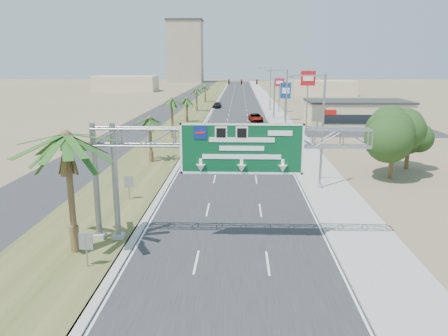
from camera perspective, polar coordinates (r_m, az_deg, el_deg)
road at (r=125.91m, az=1.89°, el=8.56°), size 12.00×300.00×0.02m
sidewalk_right at (r=126.17m, az=5.80°, el=8.53°), size 4.00×300.00×0.10m
median_grass at (r=126.33m, az=-2.70°, el=8.59°), size 7.00×300.00×0.12m
opposing_road at (r=127.10m, az=-5.88°, el=8.54°), size 8.00×300.00×0.02m
sign_gantry at (r=25.86m, az=-1.14°, el=2.84°), size 16.75×1.24×7.50m
palm_near at (r=25.62m, az=-19.94°, el=3.91°), size 5.70×5.70×8.35m
palm_row_b at (r=48.82m, az=-9.68°, el=6.32°), size 3.99×3.99×5.95m
palm_row_c at (r=64.41m, az=-6.85°, el=8.80°), size 3.99×3.99×6.75m
palm_row_d at (r=82.29m, az=-4.91°, el=8.98°), size 3.99×3.99×5.45m
palm_row_e at (r=101.09m, az=-3.62°, el=10.22°), size 3.99×3.99×6.15m
palm_row_f at (r=125.98m, az=-2.49°, el=10.70°), size 3.99×3.99×5.75m
streetlight_near at (r=38.58m, az=12.41°, el=4.02°), size 3.27×0.44×10.00m
streetlight_mid at (r=68.08m, az=7.97°, el=8.19°), size 3.27×0.44×10.00m
streetlight_far at (r=103.86m, az=5.96°, el=10.04°), size 3.27×0.44×10.00m
signal_mast at (r=87.76m, az=5.25°, el=9.53°), size 10.28×0.71×8.00m
store_building at (r=84.73m, az=16.95°, el=6.93°), size 18.00×10.00×4.00m
oak_near at (r=44.41m, az=21.34°, el=4.41°), size 4.50×4.50×6.80m
oak_far at (r=49.25m, az=23.07°, el=4.22°), size 3.50×3.50×5.60m
median_signback_a at (r=24.79m, az=-17.59°, el=-9.42°), size 0.75×0.08×2.08m
median_signback_b at (r=35.85m, az=-12.35°, el=-2.00°), size 0.75×0.08×2.08m
tower_distant at (r=267.49m, az=-5.08°, el=14.88°), size 20.00×16.00×35.00m
building_distant_left at (r=181.38m, az=-12.67°, el=10.71°), size 24.00×14.00×6.00m
building_distant_right at (r=158.47m, az=13.03°, el=10.15°), size 20.00×12.00×5.00m
car_left_lane at (r=54.10m, az=-3.22°, el=2.79°), size 2.48×4.92×1.61m
car_mid_lane at (r=59.93m, az=0.32°, el=3.81°), size 2.13×4.72×1.50m
car_right_lane at (r=84.40m, az=4.17°, el=6.58°), size 2.89×5.40×1.44m
car_far at (r=109.87m, az=-0.92°, el=8.19°), size 2.31×4.73×1.32m
pole_sign_red_near at (r=75.12m, az=10.91°, el=10.95°), size 2.41×0.39×9.84m
pole_sign_blue at (r=85.54m, az=8.04°, el=9.79°), size 2.01×0.45×7.48m
pole_sign_red_far at (r=100.06m, az=7.26°, el=10.71°), size 2.18×0.99×7.82m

